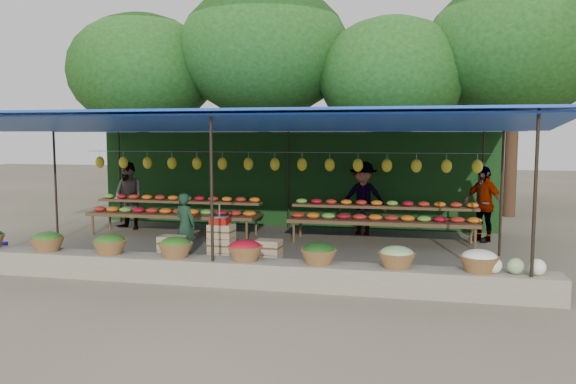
# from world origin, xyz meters

# --- Properties ---
(ground) EXTENTS (60.00, 60.00, 0.00)m
(ground) POSITION_xyz_m (0.00, 0.00, 0.00)
(ground) COLOR brown
(ground) RESTS_ON ground
(stone_curb) EXTENTS (10.60, 0.55, 0.40)m
(stone_curb) POSITION_xyz_m (0.00, -2.75, 0.20)
(stone_curb) COLOR gray
(stone_curb) RESTS_ON ground
(stall_canopy) EXTENTS (10.80, 6.60, 2.82)m
(stall_canopy) POSITION_xyz_m (0.00, 0.06, 2.68)
(stall_canopy) COLOR black
(stall_canopy) RESTS_ON ground
(produce_baskets) EXTENTS (8.98, 0.58, 0.34)m
(produce_baskets) POSITION_xyz_m (-0.10, -2.75, 0.56)
(produce_baskets) COLOR brown
(produce_baskets) RESTS_ON stone_curb
(netting_backdrop) EXTENTS (10.60, 0.06, 2.50)m
(netting_backdrop) POSITION_xyz_m (0.00, 3.15, 1.25)
(netting_backdrop) COLOR #1D4719
(netting_backdrop) RESTS_ON ground
(tree_row) EXTENTS (16.51, 5.50, 7.12)m
(tree_row) POSITION_xyz_m (0.50, 6.09, 4.70)
(tree_row) COLOR #3D2616
(tree_row) RESTS_ON ground
(fruit_table_left) EXTENTS (4.21, 0.95, 0.93)m
(fruit_table_left) POSITION_xyz_m (-2.49, 1.35, 0.61)
(fruit_table_left) COLOR #523520
(fruit_table_left) RESTS_ON ground
(fruit_table_right) EXTENTS (4.21, 0.95, 0.93)m
(fruit_table_right) POSITION_xyz_m (2.51, 1.35, 0.61)
(fruit_table_right) COLOR #523520
(fruit_table_right) RESTS_ON ground
(crate_counter) EXTENTS (2.37, 0.37, 0.77)m
(crate_counter) POSITION_xyz_m (-0.36, -1.51, 0.31)
(crate_counter) COLOR tan
(crate_counter) RESTS_ON ground
(weighing_scale) EXTENTS (0.35, 0.35, 0.38)m
(weighing_scale) POSITION_xyz_m (-0.36, -1.51, 0.86)
(weighing_scale) COLOR #B5180E
(weighing_scale) RESTS_ON crate_counter
(vendor_seated) EXTENTS (0.53, 0.43, 1.27)m
(vendor_seated) POSITION_xyz_m (-1.29, -0.93, 0.64)
(vendor_seated) COLOR #1A3A25
(vendor_seated) RESTS_ON ground
(customer_left) EXTENTS (1.01, 0.90, 1.73)m
(customer_left) POSITION_xyz_m (-3.96, 1.81, 0.87)
(customer_left) COLOR slate
(customer_left) RESTS_ON ground
(customer_mid) EXTENTS (1.20, 0.76, 1.78)m
(customer_mid) POSITION_xyz_m (1.98, 2.31, 0.89)
(customer_mid) COLOR slate
(customer_mid) RESTS_ON ground
(customer_right) EXTENTS (1.01, 1.01, 1.72)m
(customer_right) POSITION_xyz_m (4.72, 2.01, 0.86)
(customer_right) COLOR slate
(customer_right) RESTS_ON ground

